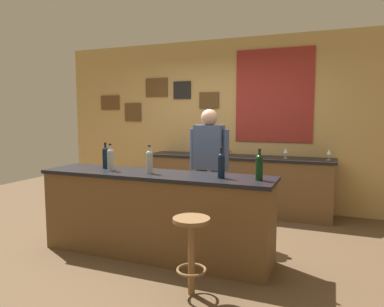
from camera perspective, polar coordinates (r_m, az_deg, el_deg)
name	(u,v)px	position (r m, az deg, el deg)	size (l,w,h in m)	color
ground_plane	(171,242)	(4.45, -3.45, -14.12)	(10.00, 10.00, 0.00)	brown
back_wall	(222,122)	(6.06, 4.80, 5.04)	(6.00, 0.09, 2.80)	tan
bar_counter	(155,214)	(3.97, -5.99, -9.69)	(2.61, 0.60, 0.92)	brown
side_counter	(237,184)	(5.70, 7.31, -4.88)	(2.93, 0.56, 0.90)	brown
bartender	(209,163)	(4.51, 2.76, -1.55)	(0.52, 0.21, 1.62)	#384766
bar_stool	(191,243)	(3.11, -0.10, -14.21)	(0.32, 0.32, 0.68)	brown
wine_bottle_a	(106,157)	(4.28, -13.77, -0.53)	(0.07, 0.07, 0.31)	black
wine_bottle_b	(110,159)	(4.09, -13.01, -0.82)	(0.07, 0.07, 0.31)	#999E99
wine_bottle_c	(149,161)	(3.82, -6.87, -1.19)	(0.07, 0.07, 0.31)	#999E99
wine_bottle_d	(221,165)	(3.53, 4.73, -1.78)	(0.07, 0.07, 0.31)	black
wine_bottle_e	(259,166)	(3.46, 10.80, -2.04)	(0.07, 0.07, 0.31)	black
wine_glass_a	(286,151)	(5.47, 14.86, 0.40)	(0.07, 0.07, 0.16)	silver
wine_glass_b	(329,152)	(5.45, 21.23, 0.17)	(0.07, 0.07, 0.16)	silver
coffee_mug	(227,153)	(5.65, 5.71, 0.13)	(0.12, 0.08, 0.09)	#B2332D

